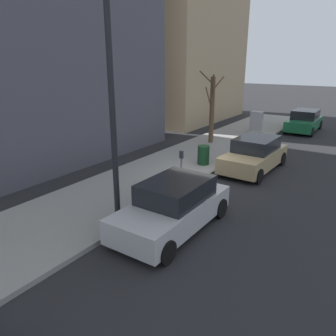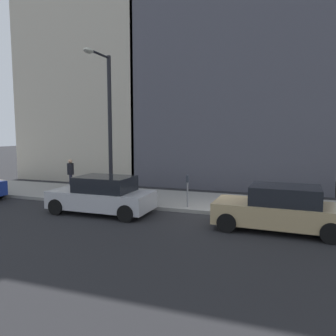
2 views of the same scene
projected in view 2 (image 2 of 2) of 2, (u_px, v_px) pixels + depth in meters
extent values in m
plane|color=#232326|center=(221.00, 216.00, 12.92)|extent=(120.00, 120.00, 0.00)
cube|color=gray|center=(229.00, 204.00, 14.78)|extent=(4.00, 36.00, 0.15)
cube|color=tan|center=(278.00, 214.00, 10.97)|extent=(1.95, 4.26, 0.70)
cube|color=black|center=(285.00, 195.00, 10.83)|extent=(1.68, 2.26, 0.60)
cylinder|color=black|center=(227.00, 223.00, 10.78)|extent=(0.24, 0.65, 0.64)
cylinder|color=black|center=(236.00, 211.00, 12.35)|extent=(0.24, 0.65, 0.64)
cylinder|color=black|center=(331.00, 233.00, 9.65)|extent=(0.24, 0.65, 0.64)
cylinder|color=black|center=(327.00, 219.00, 11.22)|extent=(0.24, 0.65, 0.64)
cube|color=#B7B7BC|center=(101.00, 199.00, 13.30)|extent=(1.83, 4.21, 0.70)
cube|color=black|center=(105.00, 184.00, 13.16)|extent=(1.62, 2.21, 0.60)
cylinder|color=black|center=(56.00, 207.00, 13.05)|extent=(0.23, 0.64, 0.64)
cylinder|color=black|center=(81.00, 199.00, 14.64)|extent=(0.23, 0.64, 0.64)
cylinder|color=black|center=(126.00, 213.00, 12.00)|extent=(0.23, 0.64, 0.64)
cylinder|color=black|center=(145.00, 204.00, 13.59)|extent=(0.23, 0.64, 0.64)
cylinder|color=slate|center=(187.00, 195.00, 13.76)|extent=(0.07, 0.07, 1.05)
cube|color=#2D333D|center=(188.00, 179.00, 13.69)|extent=(0.14, 0.10, 0.30)
cylinder|color=black|center=(110.00, 130.00, 14.78)|extent=(0.18, 0.18, 6.50)
cylinder|color=black|center=(99.00, 54.00, 13.69)|extent=(1.60, 0.10, 0.10)
ellipsoid|color=beige|center=(88.00, 51.00, 12.94)|extent=(0.56, 0.32, 0.20)
cylinder|color=#14381E|center=(256.00, 199.00, 13.28)|extent=(0.56, 0.56, 0.90)
cylinder|color=#1E1E2D|center=(71.00, 182.00, 18.18)|extent=(0.16, 0.16, 0.82)
cylinder|color=#1E1E2D|center=(71.00, 182.00, 17.95)|extent=(0.16, 0.16, 0.82)
cylinder|color=black|center=(70.00, 169.00, 17.99)|extent=(0.36, 0.36, 0.62)
sphere|color=tan|center=(70.00, 161.00, 17.94)|extent=(0.22, 0.22, 0.22)
cube|color=#4C4C56|center=(240.00, 25.00, 22.52)|extent=(11.31, 11.31, 21.24)
cube|color=#BCB29E|center=(103.00, 12.00, 24.61)|extent=(9.09, 9.09, 24.63)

